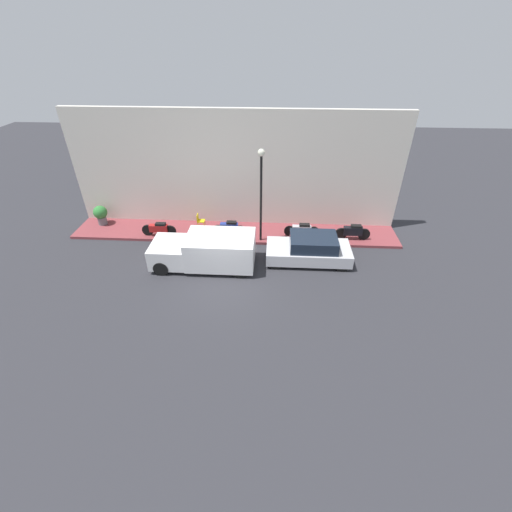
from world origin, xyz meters
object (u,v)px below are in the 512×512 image
at_px(motorcycle_red, 159,229).
at_px(delivery_van, 205,250).
at_px(parked_car, 310,249).
at_px(motorcycle_black, 353,232).
at_px(potted_plant, 101,214).
at_px(cafe_chair, 200,220).
at_px(motorcycle_blue, 229,228).
at_px(streetlamp, 261,183).
at_px(scooter_silver, 302,229).

bearing_deg(motorcycle_red, delivery_van, -128.88).
relative_size(parked_car, motorcycle_black, 2.20).
distance_m(motorcycle_black, potted_plant, 14.02).
bearing_deg(cafe_chair, motorcycle_red, 116.25).
distance_m(delivery_van, motorcycle_black, 7.82).
bearing_deg(motorcycle_black, parked_car, 128.68).
distance_m(motorcycle_blue, motorcycle_red, 3.78).
relative_size(delivery_van, cafe_chair, 5.86).
bearing_deg(streetlamp, motorcycle_black, -85.82).
distance_m(delivery_van, motorcycle_red, 3.82).
xyz_separation_m(scooter_silver, motorcycle_red, (-0.41, 7.67, 0.02)).
xyz_separation_m(streetlamp, potted_plant, (1.26, 9.13, -2.55)).
xyz_separation_m(delivery_van, streetlamp, (2.26, -2.51, 2.50)).
xyz_separation_m(delivery_van, cafe_chair, (3.39, 0.94, -0.20)).
height_order(scooter_silver, streetlamp, streetlamp).
distance_m(delivery_van, scooter_silver, 5.48).
bearing_deg(cafe_chair, scooter_silver, -95.97).
bearing_deg(delivery_van, cafe_chair, 15.56).
xyz_separation_m(motorcycle_black, motorcycle_red, (-0.22, 10.34, -0.03)).
distance_m(streetlamp, cafe_chair, 4.53).
distance_m(streetlamp, potted_plant, 9.56).
relative_size(motorcycle_blue, streetlamp, 0.37).
bearing_deg(streetlamp, parked_car, -122.87).
bearing_deg(motorcycle_black, cafe_chair, 84.66).
bearing_deg(scooter_silver, delivery_van, 120.83).
relative_size(motorcycle_blue, potted_plant, 1.60).
distance_m(parked_car, motorcycle_red, 8.11).
distance_m(delivery_van, streetlamp, 4.20).
xyz_separation_m(delivery_van, potted_plant, (3.52, 6.62, -0.05)).
relative_size(delivery_van, streetlamp, 1.00).
relative_size(parked_car, motorcycle_red, 2.18).
bearing_deg(cafe_chair, potted_plant, 88.76).
relative_size(parked_car, motorcycle_blue, 2.26).
distance_m(motorcycle_black, motorcycle_red, 10.34).
relative_size(scooter_silver, cafe_chair, 2.27).
bearing_deg(scooter_silver, motorcycle_red, 93.05).
bearing_deg(delivery_van, motorcycle_blue, -16.74).
distance_m(scooter_silver, motorcycle_blue, 3.89).
bearing_deg(motorcycle_black, delivery_van, 109.54).
bearing_deg(cafe_chair, motorcycle_black, -95.34).
distance_m(scooter_silver, motorcycle_red, 7.68).
relative_size(motorcycle_blue, cafe_chair, 2.16).
bearing_deg(motorcycle_blue, parked_car, -115.71).
bearing_deg(motorcycle_black, scooter_silver, 85.99).
bearing_deg(parked_car, motorcycle_black, -51.32).
height_order(motorcycle_red, cafe_chair, cafe_chair).
bearing_deg(scooter_silver, streetlamp, 103.93).
height_order(delivery_van, cafe_chair, delivery_van).
bearing_deg(parked_car, streetlamp, 57.13).
xyz_separation_m(scooter_silver, streetlamp, (-0.54, 2.19, 2.78)).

